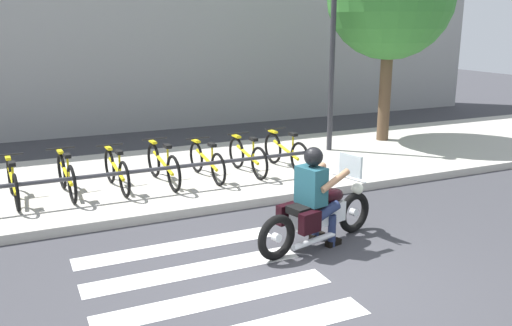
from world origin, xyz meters
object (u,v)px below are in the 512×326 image
at_px(bicycle_1, 13,182).
at_px(bicycle_2, 67,176).
at_px(bicycle_4, 163,165).
at_px(bicycle_5, 207,161).
at_px(street_lamp, 333,35).
at_px(motorcycle, 319,214).
at_px(bicycle_7, 286,152).
at_px(rider, 315,190).
at_px(bike_rack, 147,171).
at_px(bicycle_6, 247,156).
at_px(bicycle_3, 117,171).

height_order(bicycle_1, bicycle_2, bicycle_2).
relative_size(bicycle_1, bicycle_4, 0.95).
distance_m(bicycle_5, street_lamp, 4.22).
distance_m(motorcycle, bicycle_7, 3.52).
height_order(rider, bike_rack, rider).
xyz_separation_m(motorcycle, bicycle_6, (0.37, 3.30, 0.05)).
height_order(bicycle_3, bicycle_5, bicycle_3).
distance_m(rider, bicycle_2, 4.43).
relative_size(bicycle_2, bicycle_6, 1.00).
distance_m(bicycle_5, bicycle_6, 0.84).
relative_size(bicycle_4, bicycle_6, 1.10).
height_order(bicycle_1, bicycle_4, bicycle_4).
height_order(bicycle_5, street_lamp, street_lamp).
bearing_deg(bike_rack, bicycle_2, 156.29).
height_order(bicycle_2, bicycle_5, bicycle_2).
bearing_deg(bicycle_5, rider, -83.22).
xyz_separation_m(bicycle_7, bike_rack, (-2.94, -0.55, 0.07)).
bearing_deg(bike_rack, bicycle_4, 52.84).
relative_size(bicycle_2, bike_rack, 0.25).
bearing_deg(bike_rack, bicycle_6, 14.78).
distance_m(bicycle_1, bicycle_7, 5.04).
bearing_deg(bicycle_3, bicycle_6, -0.00).
relative_size(motorcycle, bicycle_1, 1.27).
height_order(bicycle_3, bicycle_4, bicycle_4).
distance_m(bicycle_4, bike_rack, 0.70).
xyz_separation_m(bicycle_4, bicycle_7, (2.52, -0.00, -0.00)).
xyz_separation_m(bicycle_4, bicycle_5, (0.84, 0.00, -0.02)).
height_order(bicycle_1, bicycle_5, bicycle_1).
xyz_separation_m(bicycle_7, street_lamp, (1.72, 1.10, 2.24)).
relative_size(motorcycle, bicycle_4, 1.20).
height_order(motorcycle, rider, rider).
height_order(bicycle_2, bike_rack, bicycle_2).
bearing_deg(bicycle_4, bicycle_7, -0.00).
xyz_separation_m(bicycle_6, bike_rack, (-2.10, -0.55, 0.08)).
distance_m(bicycle_6, bicycle_7, 0.84).
relative_size(motorcycle, bicycle_3, 1.30).
bearing_deg(street_lamp, motorcycle, -123.58).
xyz_separation_m(bicycle_1, bicycle_6, (4.20, -0.00, 0.01)).
height_order(motorcycle, street_lamp, street_lamp).
distance_m(bicycle_2, bicycle_4, 1.68).
distance_m(rider, bicycle_1, 5.02).
xyz_separation_m(bicycle_1, bicycle_4, (2.52, -0.00, 0.02)).
bearing_deg(bicycle_2, street_lamp, 10.54).
xyz_separation_m(rider, street_lamp, (3.00, 4.42, 1.93)).
distance_m(bicycle_3, bicycle_6, 2.52).
bearing_deg(street_lamp, bicycle_6, -156.71).
distance_m(bicycle_1, bicycle_6, 4.20).
height_order(bicycle_1, bicycle_3, bicycle_3).
distance_m(bicycle_2, bicycle_7, 4.20).
distance_m(motorcycle, bicycle_5, 3.34).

